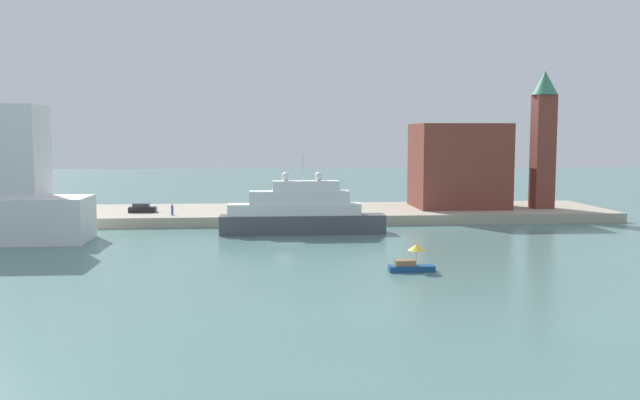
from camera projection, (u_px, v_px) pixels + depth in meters
The scene contains 9 objects.
ground at pixel (284, 244), 87.33m from camera, with size 400.00×400.00×0.00m, color slate.
quay_dock at pixel (279, 214), 113.63m from camera, with size 110.00×21.18×1.55m, color #ADA38E.
large_yacht at pixel (300, 213), 95.84m from camera, with size 23.36×3.52×11.27m.
small_motorboat at pixel (411, 262), 69.36m from camera, with size 4.69×1.79×2.80m.
harbor_building at pixel (459, 166), 116.47m from camera, with size 15.16×12.31×14.30m, color brown.
bell_tower at pixel (543, 134), 114.30m from camera, with size 4.31×4.31×23.08m.
parked_car at pixel (142, 209), 108.86m from camera, with size 4.34×1.76×1.43m.
person_figure at pixel (172, 210), 105.09m from camera, with size 0.36×0.36×1.73m.
mooring_bollard at pixel (264, 214), 103.67m from camera, with size 0.40×0.40×0.65m, color black.
Camera 1 is at (-2.57, -86.48, 13.91)m, focal length 38.09 mm.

